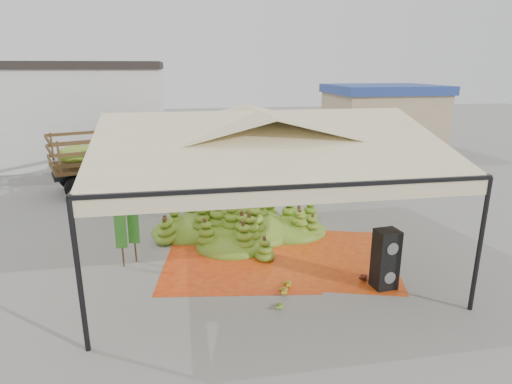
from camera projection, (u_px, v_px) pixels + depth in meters
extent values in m
plane|color=slate|center=(258.00, 249.00, 12.51)|extent=(90.00, 90.00, 0.00)
cylinder|color=black|center=(79.00, 278.00, 7.63)|extent=(0.10, 0.10, 3.00)
cylinder|color=black|center=(480.00, 246.00, 8.98)|extent=(0.10, 0.10, 3.00)
cylinder|color=black|center=(127.00, 173.00, 15.19)|extent=(0.10, 0.10, 3.00)
cylinder|color=black|center=(341.00, 164.00, 16.54)|extent=(0.10, 0.10, 3.00)
pyramid|color=beige|center=(259.00, 130.00, 11.52)|extent=(8.00, 8.00, 1.00)
cube|color=black|center=(258.00, 148.00, 11.66)|extent=(8.00, 8.00, 0.08)
cube|color=beige|center=(258.00, 154.00, 11.71)|extent=(8.00, 8.00, 0.36)
cube|color=silver|center=(32.00, 117.00, 23.33)|extent=(14.00, 6.00, 5.00)
cube|color=black|center=(25.00, 65.00, 22.58)|extent=(14.30, 6.30, 0.40)
cube|color=tan|center=(381.00, 124.00, 25.97)|extent=(6.00, 5.00, 3.60)
cube|color=navy|center=(384.00, 89.00, 25.39)|extent=(6.30, 5.30, 0.50)
cube|color=#D25613|center=(238.00, 260.00, 11.76)|extent=(4.48, 4.32, 0.01)
cube|color=#D05913|center=(324.00, 256.00, 12.01)|extent=(4.79, 4.91, 0.01)
ellipsoid|color=#4C7E1A|center=(243.00, 214.00, 13.62)|extent=(6.52, 5.67, 1.24)
ellipsoid|color=gold|center=(284.00, 283.00, 10.33)|extent=(0.46, 0.38, 0.20)
ellipsoid|color=#AE7F22|center=(279.00, 290.00, 9.99)|extent=(0.54, 0.45, 0.23)
ellipsoid|color=#512212|center=(359.00, 275.00, 10.69)|extent=(0.63, 0.60, 0.22)
ellipsoid|color=maroon|center=(390.00, 280.00, 10.49)|extent=(0.52, 0.47, 0.19)
ellipsoid|color=#507B19|center=(276.00, 305.00, 9.42)|extent=(0.48, 0.44, 0.18)
ellipsoid|color=#3D821B|center=(220.00, 170.00, 10.78)|extent=(0.24, 0.24, 0.20)
ellipsoid|color=#3D821B|center=(278.00, 168.00, 11.04)|extent=(0.24, 0.24, 0.20)
ellipsoid|color=#3D821B|center=(333.00, 165.00, 11.29)|extent=(0.24, 0.24, 0.20)
cube|color=black|center=(384.00, 273.00, 10.25)|extent=(0.58, 0.52, 0.74)
cube|color=black|center=(387.00, 245.00, 10.04)|extent=(0.58, 0.52, 0.74)
imported|color=gray|center=(238.00, 190.00, 15.60)|extent=(0.65, 0.50, 1.58)
cube|color=#52341B|center=(120.00, 162.00, 18.57)|extent=(5.99, 4.23, 0.13)
cube|color=white|center=(197.00, 152.00, 20.28)|extent=(2.67, 2.93, 2.51)
cylinder|color=black|center=(78.00, 189.00, 16.90)|extent=(1.04, 0.64, 0.98)
cylinder|color=black|center=(70.00, 177.00, 18.72)|extent=(1.04, 0.64, 0.98)
cylinder|color=black|center=(163.00, 178.00, 18.59)|extent=(1.04, 0.64, 0.98)
cylinder|color=black|center=(149.00, 168.00, 20.40)|extent=(1.04, 0.64, 0.98)
cylinder|color=black|center=(203.00, 173.00, 19.48)|extent=(1.04, 0.64, 0.98)
cylinder|color=black|center=(185.00, 164.00, 21.30)|extent=(1.04, 0.64, 0.98)
ellipsoid|color=#537318|center=(119.00, 150.00, 18.42)|extent=(4.78, 3.34, 0.77)
cube|color=gold|center=(131.00, 139.00, 18.56)|extent=(2.80, 2.79, 0.27)
cube|color=#492518|center=(323.00, 157.00, 20.60)|extent=(4.78, 2.90, 0.11)
cube|color=white|center=(384.00, 156.00, 20.51)|extent=(1.97, 2.24, 2.05)
cylinder|color=black|center=(290.00, 172.00, 19.94)|extent=(0.84, 0.42, 0.80)
cylinder|color=black|center=(288.00, 164.00, 21.65)|extent=(0.84, 0.42, 0.80)
cylinder|color=black|center=(352.00, 173.00, 19.87)|extent=(0.84, 0.42, 0.80)
cylinder|color=black|center=(345.00, 164.00, 21.58)|extent=(0.84, 0.42, 0.80)
cylinder|color=black|center=(384.00, 173.00, 19.83)|extent=(0.84, 0.42, 0.80)
cylinder|color=black|center=(375.00, 164.00, 21.54)|extent=(0.84, 0.42, 0.80)
ellipsoid|color=#537518|center=(323.00, 148.00, 20.48)|extent=(3.81, 2.29, 0.62)
cube|color=yellow|center=(333.00, 141.00, 20.37)|extent=(2.10, 2.10, 0.22)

